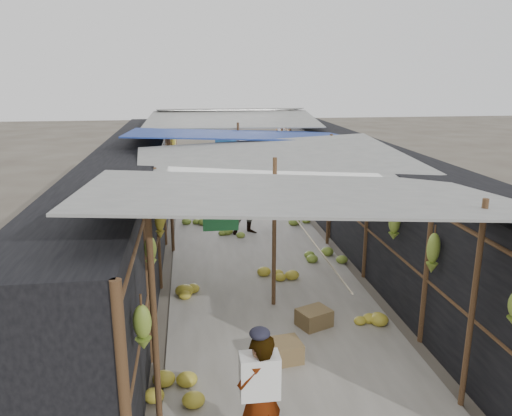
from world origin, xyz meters
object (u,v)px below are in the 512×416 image
black_basin (276,201)px  shopper_blue (248,203)px  vendor_elderly (260,398)px  crate_near (283,352)px  vendor_seated (274,195)px

black_basin → shopper_blue: 3.26m
black_basin → vendor_elderly: vendor_elderly is taller
crate_near → shopper_blue: bearing=79.5°
shopper_blue → black_basin: bearing=60.2°
crate_near → vendor_elderly: vendor_elderly is taller
black_basin → vendor_elderly: (-2.01, -10.46, 0.63)m
vendor_seated → shopper_blue: bearing=-24.7°
black_basin → vendor_seated: 0.58m
crate_near → shopper_blue: 5.83m
crate_near → shopper_blue: (0.20, 5.79, 0.66)m
vendor_elderly → vendor_seated: vendor_elderly is taller
crate_near → vendor_elderly: size_ratio=0.35×
crate_near → vendor_elderly: bearing=-116.8°
shopper_blue → vendor_seated: 2.72m
shopper_blue → vendor_seated: bearing=58.9°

